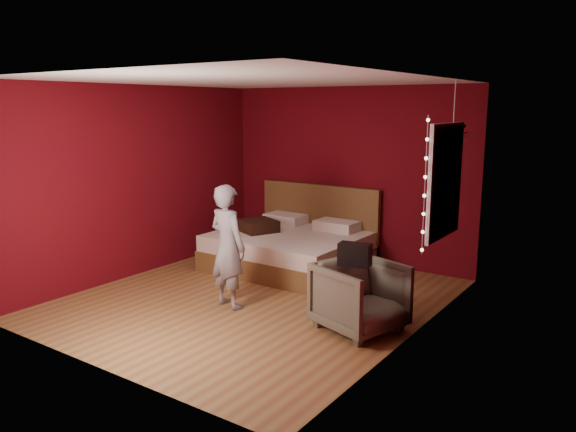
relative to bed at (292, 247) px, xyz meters
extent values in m
plane|color=olive|center=(0.43, -1.43, -0.29)|extent=(4.50, 4.50, 0.00)
cube|color=#57090F|center=(0.43, 0.83, 1.01)|extent=(4.00, 0.02, 2.60)
cube|color=#57090F|center=(0.43, -3.69, 1.01)|extent=(4.00, 0.02, 2.60)
cube|color=#57090F|center=(-1.58, -1.43, 1.01)|extent=(0.02, 4.50, 2.60)
cube|color=#57090F|center=(2.44, -1.43, 1.01)|extent=(0.02, 4.50, 2.60)
cube|color=silver|center=(0.43, -1.43, 2.32)|extent=(4.00, 4.50, 0.02)
cube|color=white|center=(2.40, -0.53, 1.21)|extent=(0.04, 0.97, 1.27)
cube|color=black|center=(2.38, -0.53, 1.21)|extent=(0.02, 0.85, 1.15)
cube|color=white|center=(2.38, -0.53, 1.21)|extent=(0.03, 0.05, 1.15)
cube|color=white|center=(2.38, -0.53, 1.21)|extent=(0.03, 0.85, 0.05)
cylinder|color=silver|center=(2.37, -1.05, 1.21)|extent=(0.01, 0.01, 1.45)
sphere|color=#FFF2CC|center=(2.37, -1.05, 0.53)|extent=(0.04, 0.04, 0.04)
sphere|color=#FFF2CC|center=(2.37, -1.05, 0.72)|extent=(0.04, 0.04, 0.04)
sphere|color=#FFF2CC|center=(2.37, -1.05, 0.92)|extent=(0.04, 0.04, 0.04)
sphere|color=#FFF2CC|center=(2.37, -1.05, 1.11)|extent=(0.04, 0.04, 0.04)
sphere|color=#FFF2CC|center=(2.37, -1.05, 1.30)|extent=(0.04, 0.04, 0.04)
sphere|color=#FFF2CC|center=(2.37, -1.05, 1.50)|extent=(0.04, 0.04, 0.04)
sphere|color=#FFF2CC|center=(2.37, -1.05, 1.69)|extent=(0.04, 0.04, 0.04)
sphere|color=#FFF2CC|center=(2.37, -1.05, 1.88)|extent=(0.04, 0.04, 0.04)
cube|color=brown|center=(0.00, -0.10, -0.15)|extent=(2.05, 1.74, 0.29)
cube|color=white|center=(0.00, -0.10, 0.11)|extent=(2.01, 1.71, 0.23)
cube|color=brown|center=(0.00, 0.73, 0.27)|extent=(2.05, 0.08, 1.13)
cube|color=silver|center=(-0.46, 0.49, 0.29)|extent=(0.61, 0.39, 0.14)
cube|color=silver|center=(0.46, 0.49, 0.29)|extent=(0.61, 0.39, 0.14)
imported|color=gray|center=(0.32, -1.80, 0.43)|extent=(0.58, 0.43, 1.45)
imported|color=#575345|center=(1.92, -1.56, 0.07)|extent=(1.00, 0.99, 0.73)
cube|color=black|center=(1.91, -1.69, 0.55)|extent=(0.34, 0.21, 0.23)
cube|color=black|center=(-0.45, -0.23, 0.30)|extent=(0.63, 0.63, 0.17)
cylinder|color=silver|center=(2.31, -0.09, 2.06)|extent=(0.01, 0.01, 0.49)
imported|color=#195A1B|center=(2.31, -0.09, 1.61)|extent=(0.44, 0.40, 0.42)
camera|label=1|loc=(4.47, -6.56, 2.02)|focal=35.00mm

